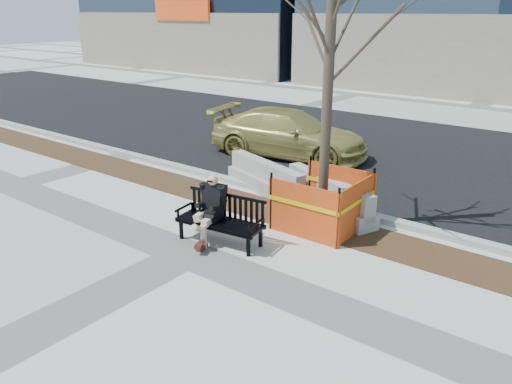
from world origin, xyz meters
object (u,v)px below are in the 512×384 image
jersey_barrier_left (266,191)px  jersey_barrier_right (327,211)px  sedan (288,156)px  tree_fence (321,226)px  bench (220,242)px  seated_man (212,239)px

jersey_barrier_left → jersey_barrier_right: size_ratio=0.98×
sedan → jersey_barrier_left: (1.37, -3.01, 0.00)m
jersey_barrier_left → jersey_barrier_right: bearing=11.2°
tree_fence → jersey_barrier_left: 2.36m
jersey_barrier_right → bench: bearing=-84.7°
seated_man → tree_fence: 2.30m
seated_man → jersey_barrier_left: 2.94m
bench → seated_man: seated_man is taller
sedan → jersey_barrier_right: 4.57m
sedan → jersey_barrier_right: (3.23, -3.23, 0.00)m
tree_fence → seated_man: bearing=-126.4°
sedan → jersey_barrier_left: size_ratio=1.80×
bench → jersey_barrier_right: size_ratio=0.64×
sedan → bench: bearing=-168.3°
sedan → jersey_barrier_right: bearing=-145.5°
tree_fence → jersey_barrier_left: size_ratio=2.25×
sedan → jersey_barrier_left: sedan is taller
bench → tree_fence: 2.18m
bench → seated_man: bearing=168.5°
tree_fence → jersey_barrier_right: bearing=110.9°
bench → sedan: bearing=104.2°
tree_fence → sedan: (-3.52, 3.99, 0.00)m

